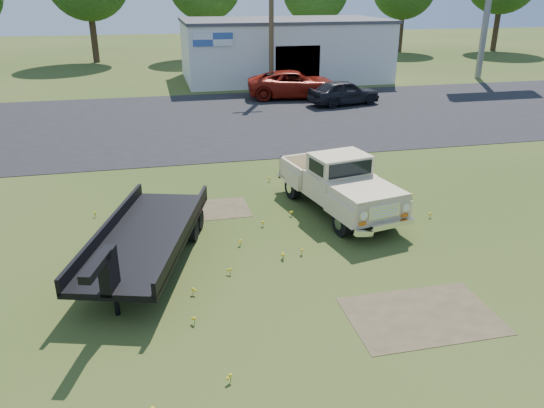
{
  "coord_description": "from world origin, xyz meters",
  "views": [
    {
      "loc": [
        -3.49,
        -11.21,
        6.2
      ],
      "look_at": [
        -0.72,
        1.0,
        1.06
      ],
      "focal_mm": 35.0,
      "sensor_mm": 36.0,
      "label": 1
    }
  ],
  "objects_px": {
    "vintage_pickup_truck": "(339,183)",
    "flatbed_trailer": "(146,232)",
    "dark_sedan": "(344,92)",
    "red_pickup": "(295,85)"
  },
  "relations": [
    {
      "from": "dark_sedan",
      "to": "vintage_pickup_truck",
      "type": "bearing_deg",
      "value": 148.25
    },
    {
      "from": "flatbed_trailer",
      "to": "vintage_pickup_truck",
      "type": "bearing_deg",
      "value": 36.46
    },
    {
      "from": "vintage_pickup_truck",
      "to": "red_pickup",
      "type": "distance_m",
      "value": 17.54
    },
    {
      "from": "red_pickup",
      "to": "dark_sedan",
      "type": "distance_m",
      "value": 3.37
    },
    {
      "from": "vintage_pickup_truck",
      "to": "flatbed_trailer",
      "type": "relative_size",
      "value": 0.83
    },
    {
      "from": "flatbed_trailer",
      "to": "dark_sedan",
      "type": "height_order",
      "value": "flatbed_trailer"
    },
    {
      "from": "vintage_pickup_truck",
      "to": "dark_sedan",
      "type": "height_order",
      "value": "vintage_pickup_truck"
    },
    {
      "from": "vintage_pickup_truck",
      "to": "dark_sedan",
      "type": "relative_size",
      "value": 1.19
    },
    {
      "from": "vintage_pickup_truck",
      "to": "flatbed_trailer",
      "type": "height_order",
      "value": "vintage_pickup_truck"
    },
    {
      "from": "dark_sedan",
      "to": "flatbed_trailer",
      "type": "bearing_deg",
      "value": 135.26
    }
  ]
}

